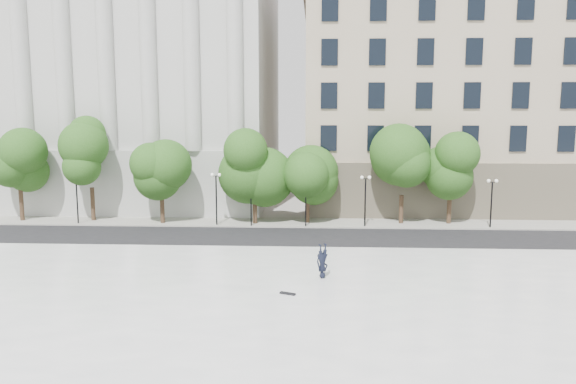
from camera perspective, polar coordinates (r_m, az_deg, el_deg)
name	(u,v)px	position (r m, az deg, el deg)	size (l,w,h in m)	color
ground	(247,336)	(24.58, -4.23, -14.38)	(160.00, 160.00, 0.00)	#ACA9A2
plaza	(254,306)	(27.28, -3.46, -11.52)	(44.00, 22.00, 0.45)	white
street	(276,239)	(41.69, -1.22, -4.81)	(60.00, 8.00, 0.02)	black
far_sidewalk	(281,222)	(47.53, -0.72, -3.12)	(60.00, 4.00, 0.12)	#A7A49A
building_west	(133,79)	(64.32, -15.50, 11.05)	(31.50, 27.65, 25.60)	#B6B6B2
building_east	(477,94)	(63.79, 18.62, 9.38)	(36.00, 26.15, 23.00)	tan
traffic_light_west	(251,183)	(45.48, -3.80, 0.94)	(0.51, 1.67, 4.16)	black
traffic_light_east	(306,184)	(45.19, 1.83, 0.85)	(0.74, 1.58, 4.12)	black
person_lying	(322,273)	(30.78, 3.51, -8.25)	(0.69, 0.45, 1.89)	black
skateboard	(288,293)	(28.18, -0.03, -10.27)	(0.81, 0.21, 0.08)	black
street_trees	(267,164)	(46.61, -2.11, 2.85)	(40.28, 5.16, 7.72)	#382619
lamp_posts	(284,191)	(45.65, -0.44, 0.06)	(34.80, 0.28, 4.40)	black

